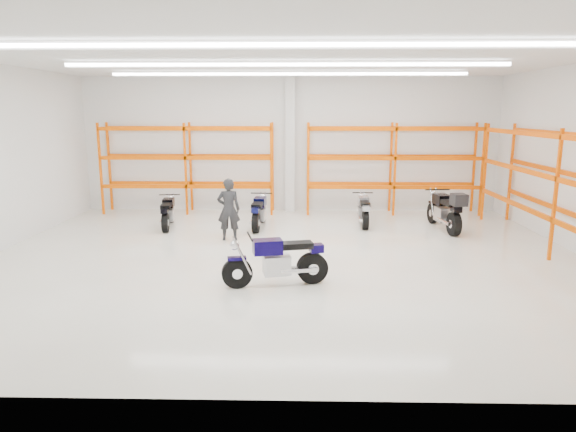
{
  "coord_description": "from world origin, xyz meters",
  "views": [
    {
      "loc": [
        0.32,
        -11.52,
        3.37
      ],
      "look_at": [
        0.05,
        0.5,
        0.9
      ],
      "focal_mm": 32.0,
      "sensor_mm": 36.0,
      "label": 1
    }
  ],
  "objects_px": {
    "motorcycle_back_c": "(364,211)",
    "standing_man": "(229,209)",
    "motorcycle_back_d": "(446,211)",
    "motorcycle_back_b": "(259,213)",
    "motorcycle_back_a": "(168,213)",
    "structural_column": "(290,145)",
    "motorcycle_main": "(280,262)"
  },
  "relations": [
    {
      "from": "motorcycle_back_c",
      "to": "standing_man",
      "type": "relative_size",
      "value": 1.14
    },
    {
      "from": "motorcycle_back_b",
      "to": "structural_column",
      "type": "relative_size",
      "value": 0.44
    },
    {
      "from": "motorcycle_back_a",
      "to": "standing_man",
      "type": "bearing_deg",
      "value": -35.08
    },
    {
      "from": "motorcycle_back_b",
      "to": "standing_man",
      "type": "bearing_deg",
      "value": -115.51
    },
    {
      "from": "motorcycle_back_a",
      "to": "standing_man",
      "type": "distance_m",
      "value": 2.46
    },
    {
      "from": "motorcycle_back_d",
      "to": "standing_man",
      "type": "distance_m",
      "value": 6.16
    },
    {
      "from": "motorcycle_back_a",
      "to": "motorcycle_back_b",
      "type": "relative_size",
      "value": 0.95
    },
    {
      "from": "motorcycle_back_c",
      "to": "motorcycle_back_d",
      "type": "distance_m",
      "value": 2.36
    },
    {
      "from": "motorcycle_back_a",
      "to": "structural_column",
      "type": "xyz_separation_m",
      "value": [
        3.53,
        2.71,
        1.82
      ]
    },
    {
      "from": "motorcycle_back_d",
      "to": "standing_man",
      "type": "height_order",
      "value": "standing_man"
    },
    {
      "from": "motorcycle_back_d",
      "to": "standing_man",
      "type": "xyz_separation_m",
      "value": [
        -6.04,
        -1.19,
        0.25
      ]
    },
    {
      "from": "standing_man",
      "to": "motorcycle_back_b",
      "type": "bearing_deg",
      "value": -121.09
    },
    {
      "from": "motorcycle_back_b",
      "to": "motorcycle_back_c",
      "type": "height_order",
      "value": "motorcycle_back_b"
    },
    {
      "from": "motorcycle_back_b",
      "to": "motorcycle_back_a",
      "type": "bearing_deg",
      "value": -179.33
    },
    {
      "from": "motorcycle_back_b",
      "to": "motorcycle_back_d",
      "type": "distance_m",
      "value": 5.36
    },
    {
      "from": "motorcycle_back_b",
      "to": "motorcycle_back_d",
      "type": "xyz_separation_m",
      "value": [
        5.36,
        -0.24,
        0.12
      ]
    },
    {
      "from": "motorcycle_back_a",
      "to": "structural_column",
      "type": "bearing_deg",
      "value": 37.52
    },
    {
      "from": "motorcycle_main",
      "to": "motorcycle_back_a",
      "type": "height_order",
      "value": "motorcycle_main"
    },
    {
      "from": "motorcycle_main",
      "to": "motorcycle_back_b",
      "type": "relative_size",
      "value": 1.06
    },
    {
      "from": "motorcycle_back_c",
      "to": "standing_man",
      "type": "xyz_separation_m",
      "value": [
        -3.79,
        -1.88,
        0.39
      ]
    },
    {
      "from": "motorcycle_back_c",
      "to": "structural_column",
      "type": "height_order",
      "value": "structural_column"
    },
    {
      "from": "structural_column",
      "to": "motorcycle_back_b",
      "type": "bearing_deg",
      "value": -107.84
    },
    {
      "from": "motorcycle_back_b",
      "to": "structural_column",
      "type": "distance_m",
      "value": 3.34
    },
    {
      "from": "motorcycle_main",
      "to": "standing_man",
      "type": "xyz_separation_m",
      "value": [
        -1.5,
        3.6,
        0.34
      ]
    },
    {
      "from": "standing_man",
      "to": "structural_column",
      "type": "distance_m",
      "value": 4.62
    },
    {
      "from": "motorcycle_main",
      "to": "motorcycle_back_b",
      "type": "xyz_separation_m",
      "value": [
        -0.82,
        5.03,
        -0.03
      ]
    },
    {
      "from": "motorcycle_back_c",
      "to": "standing_man",
      "type": "distance_m",
      "value": 4.25
    },
    {
      "from": "motorcycle_main",
      "to": "motorcycle_back_c",
      "type": "bearing_deg",
      "value": 67.27
    },
    {
      "from": "motorcycle_back_b",
      "to": "motorcycle_back_c",
      "type": "distance_m",
      "value": 3.14
    },
    {
      "from": "structural_column",
      "to": "standing_man",
      "type": "bearing_deg",
      "value": -110.6
    },
    {
      "from": "motorcycle_back_a",
      "to": "motorcycle_back_c",
      "type": "distance_m",
      "value": 5.8
    },
    {
      "from": "motorcycle_back_d",
      "to": "motorcycle_main",
      "type": "bearing_deg",
      "value": -133.49
    }
  ]
}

